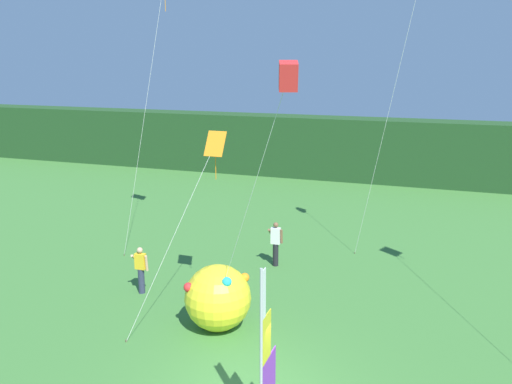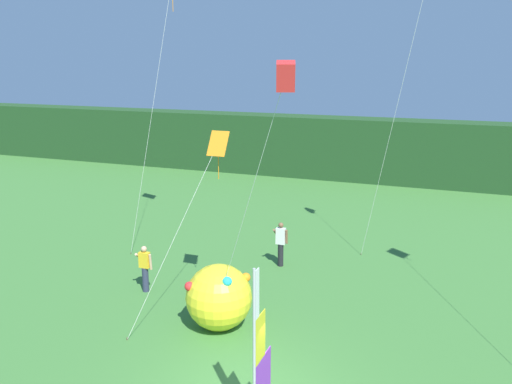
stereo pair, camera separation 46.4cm
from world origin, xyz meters
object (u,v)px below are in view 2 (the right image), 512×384
person_near_banner (145,267)px  person_mid_field (281,243)px  kite_red_box_3 (285,78)px  kite_orange_diamond_4 (214,153)px  banner_flag (259,356)px  inflatable_balloon (219,297)px

person_near_banner → person_mid_field: bearing=47.1°
person_mid_field → kite_red_box_3: (2.42, -7.28, 6.51)m
kite_red_box_3 → kite_orange_diamond_4: bearing=135.2°
banner_flag → kite_red_box_3: kite_red_box_3 is taller
banner_flag → kite_orange_diamond_4: size_ratio=0.69×
person_near_banner → person_mid_field: person_mid_field is taller
inflatable_balloon → kite_red_box_3: bearing=-36.2°
person_mid_field → kite_red_box_3: 10.06m
banner_flag → person_near_banner: (-6.27, 5.56, -1.01)m
person_near_banner → person_mid_field: 5.33m
person_mid_field → kite_orange_diamond_4: kite_orange_diamond_4 is taller
person_mid_field → kite_orange_diamond_4: size_ratio=0.31×
kite_orange_diamond_4 → banner_flag: bearing=-57.3°
person_mid_field → inflatable_balloon: inflatable_balloon is taller
banner_flag → kite_red_box_3: 5.98m
person_near_banner → person_mid_field: (3.63, 3.91, 0.06)m
banner_flag → inflatable_balloon: 5.02m
kite_orange_diamond_4 → inflatable_balloon: bearing=-62.6°
banner_flag → person_near_banner: bearing=138.4°
person_near_banner → inflatable_balloon: inflatable_balloon is taller
person_mid_field → kite_orange_diamond_4: (-0.88, -3.99, 4.11)m
banner_flag → kite_orange_diamond_4: 7.23m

